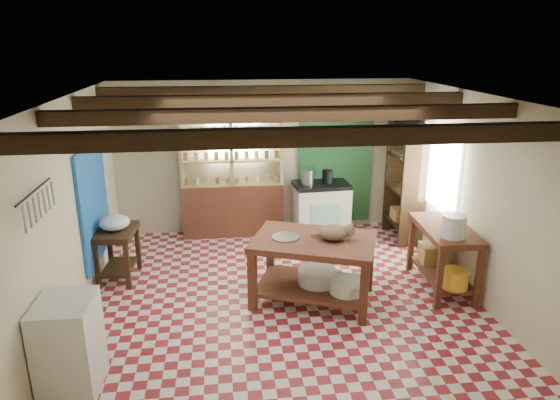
{
  "coord_description": "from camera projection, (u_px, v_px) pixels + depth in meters",
  "views": [
    {
      "loc": [
        -0.73,
        -5.81,
        3.23
      ],
      "look_at": [
        0.02,
        0.3,
        1.24
      ],
      "focal_mm": 32.0,
      "sensor_mm": 36.0,
      "label": 1
    }
  ],
  "objects": [
    {
      "name": "floor",
      "position": [
        281.0,
        297.0,
        6.57
      ],
      "size": [
        5.0,
        5.0,
        0.02
      ],
      "primitive_type": "cube",
      "color": "maroon",
      "rests_on": "ground"
    },
    {
      "name": "ceiling",
      "position": [
        282.0,
        96.0,
        5.77
      ],
      "size": [
        5.0,
        5.0,
        0.02
      ],
      "primitive_type": "cube",
      "color": "#494A4E",
      "rests_on": "wall_back"
    },
    {
      "name": "wall_back",
      "position": [
        264.0,
        157.0,
        8.53
      ],
      "size": [
        5.0,
        0.04,
        2.6
      ],
      "primitive_type": "cube",
      "color": "beige",
      "rests_on": "floor"
    },
    {
      "name": "wall_front",
      "position": [
        322.0,
        304.0,
        3.81
      ],
      "size": [
        5.0,
        0.04,
        2.6
      ],
      "primitive_type": "cube",
      "color": "beige",
      "rests_on": "floor"
    },
    {
      "name": "wall_left",
      "position": [
        72.0,
        211.0,
        5.88
      ],
      "size": [
        0.04,
        5.0,
        2.6
      ],
      "primitive_type": "cube",
      "color": "beige",
      "rests_on": "floor"
    },
    {
      "name": "wall_right",
      "position": [
        473.0,
        195.0,
        6.46
      ],
      "size": [
        0.04,
        5.0,
        2.6
      ],
      "primitive_type": "cube",
      "color": "beige",
      "rests_on": "floor"
    },
    {
      "name": "ceiling_beams",
      "position": [
        282.0,
        107.0,
        5.81
      ],
      "size": [
        5.0,
        3.8,
        0.15
      ],
      "primitive_type": "cube",
      "color": "#352212",
      "rests_on": "ceiling"
    },
    {
      "name": "blue_wall_patch",
      "position": [
        94.0,
        203.0,
        6.8
      ],
      "size": [
        0.04,
        1.4,
        1.6
      ],
      "primitive_type": "cube",
      "color": "#1656AC",
      "rests_on": "wall_left"
    },
    {
      "name": "green_wall_patch",
      "position": [
        335.0,
        159.0,
        8.66
      ],
      "size": [
        1.3,
        0.04,
        2.3
      ],
      "primitive_type": "cube",
      "color": "#21542A",
      "rests_on": "wall_back"
    },
    {
      "name": "window_back",
      "position": [
        234.0,
        135.0,
        8.33
      ],
      "size": [
        0.9,
        0.02,
        0.8
      ],
      "primitive_type": "cube",
      "color": "silver",
      "rests_on": "wall_back"
    },
    {
      "name": "window_right",
      "position": [
        439.0,
        169.0,
        7.37
      ],
      "size": [
        0.02,
        1.3,
        1.2
      ],
      "primitive_type": "cube",
      "color": "silver",
      "rests_on": "wall_right"
    },
    {
      "name": "utensil_rail",
      "position": [
        36.0,
        204.0,
        4.61
      ],
      "size": [
        0.06,
        0.9,
        0.28
      ],
      "primitive_type": "cube",
      "color": "black",
      "rests_on": "wall_left"
    },
    {
      "name": "pot_rack",
      "position": [
        343.0,
        108.0,
        7.98
      ],
      "size": [
        0.86,
        0.12,
        0.36
      ],
      "primitive_type": "cube",
      "color": "black",
      "rests_on": "ceiling"
    },
    {
      "name": "shelving_unit",
      "position": [
        232.0,
        172.0,
        8.35
      ],
      "size": [
        1.7,
        0.34,
        2.2
      ],
      "primitive_type": "cube",
      "color": "tan",
      "rests_on": "floor"
    },
    {
      "name": "tall_rack",
      "position": [
        405.0,
        181.0,
        8.22
      ],
      "size": [
        0.4,
        0.86,
        2.0
      ],
      "primitive_type": "cube",
      "color": "#352212",
      "rests_on": "floor"
    },
    {
      "name": "work_table",
      "position": [
        313.0,
        270.0,
        6.36
      ],
      "size": [
        1.76,
        1.47,
        0.85
      ],
      "primitive_type": "cube",
      "rotation": [
        0.0,
        0.0,
        -0.37
      ],
      "color": "brown",
      "rests_on": "floor"
    },
    {
      "name": "stove",
      "position": [
        321.0,
        209.0,
        8.57
      ],
      "size": [
        0.96,
        0.68,
        0.91
      ],
      "primitive_type": "cube",
      "rotation": [
        0.0,
        0.0,
        0.06
      ],
      "color": "beige",
      "rests_on": "floor"
    },
    {
      "name": "prep_table",
      "position": [
        118.0,
        254.0,
        6.95
      ],
      "size": [
        0.56,
        0.77,
        0.74
      ],
      "primitive_type": "cube",
      "rotation": [
        0.0,
        0.0,
        -0.08
      ],
      "color": "#352212",
      "rests_on": "floor"
    },
    {
      "name": "white_cabinet",
      "position": [
        69.0,
        345.0,
        4.72
      ],
      "size": [
        0.53,
        0.63,
        0.93
      ],
      "primitive_type": "cube",
      "rotation": [
        0.0,
        0.0,
        -0.02
      ],
      "color": "silver",
      "rests_on": "floor"
    },
    {
      "name": "right_counter",
      "position": [
        443.0,
        257.0,
        6.68
      ],
      "size": [
        0.68,
        1.26,
        0.88
      ],
      "primitive_type": "cube",
      "rotation": [
        0.0,
        0.0,
        -0.06
      ],
      "color": "brown",
      "rests_on": "floor"
    },
    {
      "name": "cat",
      "position": [
        335.0,
        232.0,
        6.19
      ],
      "size": [
        0.46,
        0.38,
        0.19
      ],
      "primitive_type": "ellipsoid",
      "rotation": [
        0.0,
        0.0,
        -0.19
      ],
      "color": "olive",
      "rests_on": "work_table"
    },
    {
      "name": "steel_tray",
      "position": [
        286.0,
        237.0,
        6.26
      ],
      "size": [
        0.45,
        0.45,
        0.02
      ],
      "primitive_type": "cylinder",
      "rotation": [
        0.0,
        0.0,
        -0.37
      ],
      "color": "#96979D",
      "rests_on": "work_table"
    },
    {
      "name": "basin_large",
      "position": [
        318.0,
        276.0,
        6.43
      ],
      "size": [
        0.65,
        0.65,
        0.18
      ],
      "primitive_type": "cylinder",
      "rotation": [
        0.0,
        0.0,
        -0.37
      ],
      "color": "silver",
      "rests_on": "work_table"
    },
    {
      "name": "basin_small",
      "position": [
        347.0,
        286.0,
        6.2
      ],
      "size": [
        0.57,
        0.57,
        0.16
      ],
      "primitive_type": "cylinder",
      "rotation": [
        0.0,
        0.0,
        -0.37
      ],
      "color": "silver",
      "rests_on": "work_table"
    },
    {
      "name": "kettle_left",
      "position": [
        307.0,
        177.0,
        8.35
      ],
      "size": [
        0.22,
        0.22,
        0.24
      ],
      "primitive_type": "cylinder",
      "rotation": [
        0.0,
        0.0,
        0.06
      ],
      "color": "#96979D",
      "rests_on": "stove"
    },
    {
      "name": "kettle_right",
      "position": [
        327.0,
        177.0,
        8.41
      ],
      "size": [
        0.19,
        0.19,
        0.22
      ],
      "primitive_type": "cylinder",
      "rotation": [
        0.0,
        0.0,
        0.06
      ],
      "color": "black",
      "rests_on": "stove"
    },
    {
      "name": "enamel_bowl",
      "position": [
        115.0,
        223.0,
        6.8
      ],
      "size": [
        0.44,
        0.44,
        0.2
      ],
      "primitive_type": "ellipsoid",
      "rotation": [
        0.0,
        0.0,
        -0.08
      ],
      "color": "silver",
      "rests_on": "prep_table"
    },
    {
      "name": "white_bucket",
      "position": [
        454.0,
        226.0,
        6.17
      ],
      "size": [
        0.31,
        0.31,
        0.29
      ],
      "primitive_type": "cylinder",
      "rotation": [
        0.0,
        0.0,
        -0.06
      ],
      "color": "silver",
      "rests_on": "right_counter"
    },
    {
      "name": "wicker_basket",
      "position": [
        434.0,
        253.0,
        6.99
      ],
      "size": [
        0.4,
        0.33,
        0.27
      ],
      "primitive_type": "cube",
      "rotation": [
        0.0,
        0.0,
        -0.06
      ],
      "color": "#A08040",
      "rests_on": "right_counter"
    },
    {
      "name": "yellow_tub",
      "position": [
        455.0,
        279.0,
        6.28
      ],
      "size": [
        0.34,
        0.34,
        0.24
      ],
      "primitive_type": "cylinder",
      "rotation": [
        0.0,
        0.0,
        -0.06
      ],
      "color": "gold",
      "rests_on": "right_counter"
    }
  ]
}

